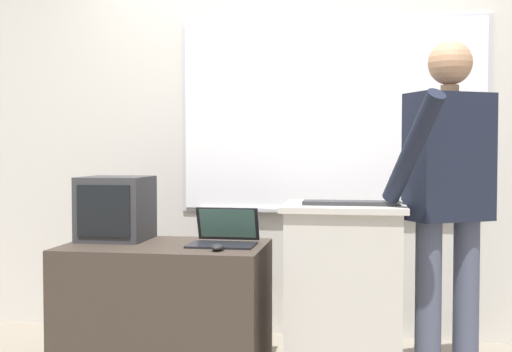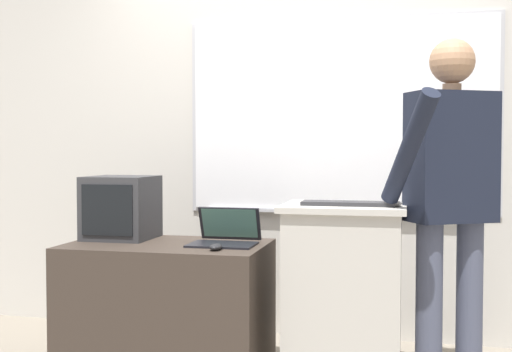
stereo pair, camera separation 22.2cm
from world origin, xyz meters
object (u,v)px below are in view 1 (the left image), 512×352
object	(u,v)px
lectern_podium	(344,293)
laptop	(225,234)
computer_mouse_by_laptop	(218,247)
computer_mouse_by_keyboard	(396,202)
person_presenter	(449,187)
crt_monitor	(116,208)
wireless_keyboard	(349,203)
side_desk	(166,310)

from	to	relation	value
lectern_podium	laptop	distance (m)	0.69
computer_mouse_by_laptop	computer_mouse_by_keyboard	size ratio (longest dim) A/B	1.00
laptop	computer_mouse_by_keyboard	xyz separation A→B (m)	(0.89, -0.08, 0.19)
person_presenter	crt_monitor	bearing A→B (deg)	149.39
lectern_podium	wireless_keyboard	world-z (taller)	wireless_keyboard
crt_monitor	laptop	bearing A→B (deg)	-5.32
side_desk	computer_mouse_by_keyboard	bearing A→B (deg)	-0.74
wireless_keyboard	crt_monitor	xyz separation A→B (m)	(-1.29, 0.15, -0.06)
lectern_podium	side_desk	world-z (taller)	lectern_podium
computer_mouse_by_keyboard	crt_monitor	xyz separation A→B (m)	(-1.52, 0.14, -0.06)
side_desk	crt_monitor	world-z (taller)	crt_monitor
computer_mouse_by_laptop	crt_monitor	xyz separation A→B (m)	(-0.64, 0.29, 0.16)
computer_mouse_by_laptop	crt_monitor	distance (m)	0.73
person_presenter	computer_mouse_by_keyboard	xyz separation A→B (m)	(-0.26, -0.07, -0.07)
laptop	lectern_podium	bearing A→B (deg)	-1.87
lectern_podium	computer_mouse_by_laptop	world-z (taller)	lectern_podium
crt_monitor	side_desk	bearing A→B (deg)	-20.52
lectern_podium	side_desk	xyz separation A→B (m)	(-0.94, -0.04, -0.11)
lectern_podium	computer_mouse_by_keyboard	size ratio (longest dim) A/B	9.25
lectern_podium	computer_mouse_by_laptop	bearing A→B (deg)	-160.74
side_desk	person_presenter	bearing A→B (deg)	2.10
person_presenter	wireless_keyboard	size ratio (longest dim) A/B	3.80
laptop	computer_mouse_by_keyboard	size ratio (longest dim) A/B	3.45
person_presenter	computer_mouse_by_laptop	world-z (taller)	person_presenter
person_presenter	wireless_keyboard	distance (m)	0.51
wireless_keyboard	computer_mouse_by_laptop	world-z (taller)	wireless_keyboard
side_desk	computer_mouse_by_keyboard	size ratio (longest dim) A/B	10.61
lectern_podium	crt_monitor	xyz separation A→B (m)	(-1.26, 0.08, 0.41)
side_desk	wireless_keyboard	world-z (taller)	wireless_keyboard
crt_monitor	computer_mouse_by_laptop	bearing A→B (deg)	-24.53
computer_mouse_by_laptop	computer_mouse_by_keyboard	distance (m)	0.92
lectern_podium	crt_monitor	world-z (taller)	crt_monitor
person_presenter	computer_mouse_by_keyboard	distance (m)	0.28
wireless_keyboard	side_desk	bearing A→B (deg)	178.44
crt_monitor	lectern_podium	bearing A→B (deg)	-3.60
laptop	computer_mouse_by_laptop	world-z (taller)	laptop
wireless_keyboard	lectern_podium	bearing A→B (deg)	110.86
lectern_podium	computer_mouse_by_keyboard	bearing A→B (deg)	-12.28
side_desk	person_presenter	xyz separation A→B (m)	(1.46, 0.05, 0.66)
wireless_keyboard	computer_mouse_by_laptop	bearing A→B (deg)	-167.02
side_desk	person_presenter	world-z (taller)	person_presenter
computer_mouse_by_keyboard	wireless_keyboard	bearing A→B (deg)	-177.33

